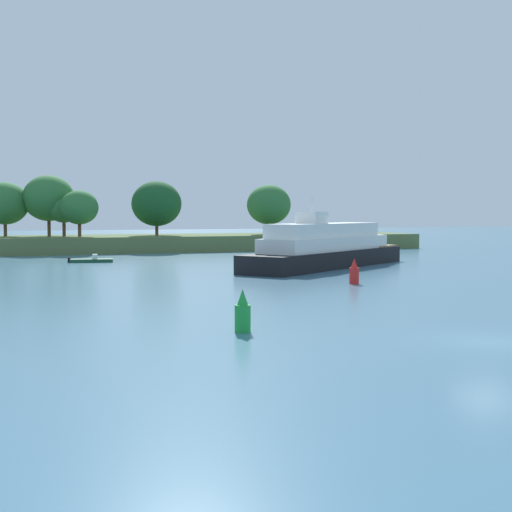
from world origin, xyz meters
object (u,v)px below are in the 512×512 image
Objects in this scene: fishing_skiff at (92,260)px; channel_buoy_green at (243,314)px; channel_buoy_red at (354,273)px; white_riverboat at (327,248)px.

fishing_skiff is 2.51× the size of channel_buoy_green.
channel_buoy_green is (-14.58, -17.11, 0.00)m from channel_buoy_red.
channel_buoy_green is at bearing -89.08° from fishing_skiff.
white_riverboat is at bearing 58.59° from channel_buoy_green.
channel_buoy_red is at bearing 49.57° from channel_buoy_green.
white_riverboat reaches higher than channel_buoy_green.
channel_buoy_green reaches higher than fishing_skiff.
channel_buoy_red is (-5.12, -15.14, -1.02)m from white_riverboat.
channel_buoy_red is at bearing -108.68° from white_riverboat.
white_riverboat is at bearing 71.32° from channel_buoy_red.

